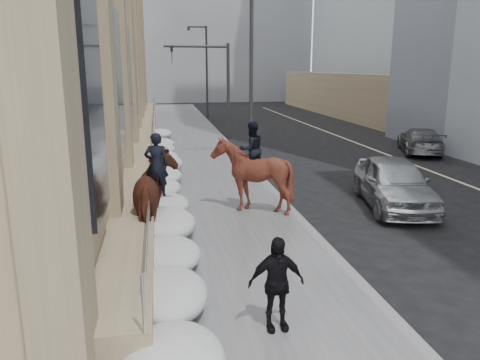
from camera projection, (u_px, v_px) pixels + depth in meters
name	position (u px, v px, depth m)	size (l,w,h in m)	color
ground	(244.00, 310.00, 9.03)	(140.00, 140.00, 0.00)	black
sidewalk	(199.00, 183.00, 18.58)	(5.00, 80.00, 0.12)	#4F4F52
curb	(263.00, 181.00, 19.02)	(0.24, 80.00, 0.12)	slate
lane_line	(440.00, 174.00, 20.36)	(0.15, 70.00, 0.01)	#BFB78C
bg_building_far	(126.00, 32.00, 74.60)	(24.00, 12.00, 20.00)	gray
streetlight_mid	(248.00, 67.00, 21.81)	(1.71, 0.24, 8.00)	#2D2D30
streetlight_far	(205.00, 67.00, 40.96)	(1.71, 0.24, 8.00)	#2D2D30
traffic_signal	(214.00, 76.00, 29.49)	(4.10, 0.22, 6.00)	#2D2D30
snow_bank	(163.00, 186.00, 16.44)	(1.70, 18.10, 0.76)	silver
mounted_horse_left	(157.00, 193.00, 12.48)	(1.27, 2.67, 2.77)	#451F14
mounted_horse_right	(252.00, 172.00, 14.58)	(2.48, 2.62, 2.81)	#481E14
pedestrian	(276.00, 283.00, 7.98)	(0.99, 0.41, 1.68)	black
car_silver	(394.00, 182.00, 15.51)	(1.96, 4.87, 1.66)	#B0B4B8
car_grey	(420.00, 140.00, 25.33)	(1.93, 4.74, 1.38)	#5B5D62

